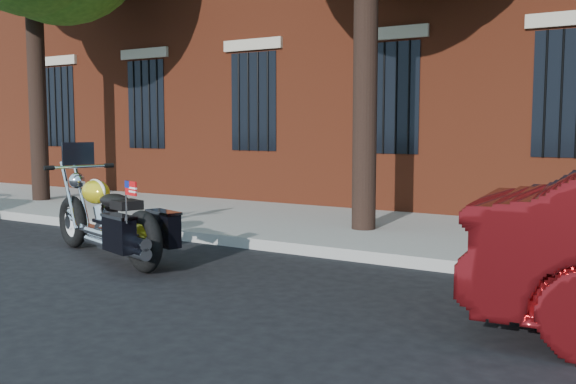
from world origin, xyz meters
The scene contains 4 objects.
ground centered at (0.00, 0.00, 0.00)m, with size 120.00×120.00×0.00m, color black.
curb centered at (0.00, 1.38, 0.07)m, with size 40.00×0.16×0.15m, color gray.
sidewalk centered at (0.00, 3.26, 0.07)m, with size 40.00×3.60×0.15m, color gray.
motorcycle centered at (-1.50, -0.28, 0.50)m, with size 2.70×1.42×1.47m.
Camera 1 is at (4.56, -5.85, 1.67)m, focal length 40.00 mm.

